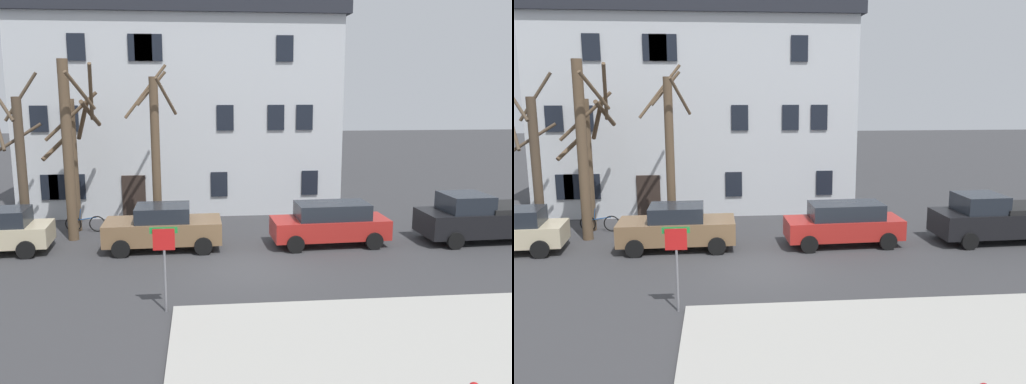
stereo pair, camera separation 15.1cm
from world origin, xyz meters
TOP-DOWN VIEW (x-y plane):
  - ground_plane at (0.00, 0.00)m, footprint 120.00×120.00m
  - sidewalk_slab at (3.05, -7.63)m, footprint 11.00×8.61m
  - building_main at (-2.55, 11.26)m, footprint 16.14×7.29m
  - tree_bare_near at (-8.89, 4.56)m, footprint 1.88×2.31m
  - tree_bare_mid at (-7.15, 5.87)m, footprint 2.47×2.42m
  - tree_bare_far at (-6.87, 4.39)m, footprint 2.45×2.40m
  - tree_bare_end at (-3.48, 4.57)m, footprint 2.23×2.24m
  - car_brown_sedan at (-3.12, 2.65)m, footprint 4.50×2.16m
  - car_red_wagon at (3.46, 2.56)m, footprint 4.66×2.09m
  - pickup_truck_black at (9.94, 2.55)m, footprint 5.54×2.43m
  - street_sign_pole at (-2.65, -3.40)m, footprint 0.76×0.07m
  - bicycle_leaning at (-6.71, 5.56)m, footprint 1.75×0.21m

SIDE VIEW (x-z plane):
  - ground_plane at x=0.00m, z-range 0.00..0.00m
  - sidewalk_slab at x=3.05m, z-range 0.00..0.12m
  - bicycle_leaning at x=-6.71m, z-range -0.15..0.88m
  - car_brown_sedan at x=-3.12m, z-range 0.00..1.74m
  - car_red_wagon at x=3.46m, z-range 0.04..1.75m
  - pickup_truck_black at x=9.94m, z-range -0.03..1.94m
  - street_sign_pole at x=-2.65m, z-range 0.50..2.95m
  - tree_bare_mid at x=-7.15m, z-range 0.20..5.94m
  - tree_bare_near at x=-8.89m, z-range -0.17..6.66m
  - tree_bare_end at x=-3.48m, z-range 0.02..7.20m
  - tree_bare_far at x=-6.87m, z-range 0.24..7.55m
  - building_main at x=-2.55m, z-range 0.08..11.50m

